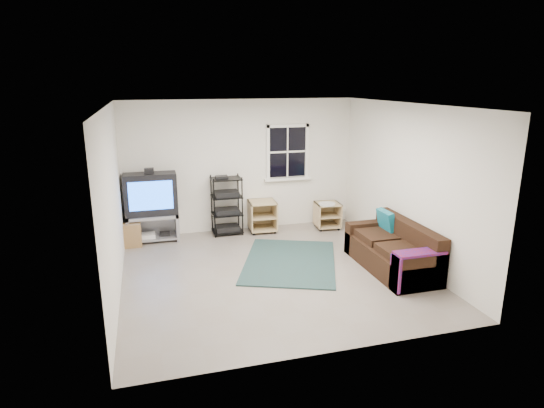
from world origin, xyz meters
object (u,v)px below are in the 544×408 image
object	(u,v)px
side_table_right	(327,213)
sofa	(393,251)
side_table_left	(262,215)
av_rack	(227,209)
tv_unit	(151,201)

from	to	relation	value
side_table_right	sofa	world-z (taller)	sofa
side_table_left	sofa	size ratio (longest dim) A/B	0.34
side_table_left	side_table_right	distance (m)	1.34
side_table_right	av_rack	bearing A→B (deg)	174.65
sofa	side_table_right	bearing A→B (deg)	95.57
tv_unit	av_rack	distance (m)	1.45
side_table_left	sofa	bearing A→B (deg)	-57.53
tv_unit	side_table_right	xyz separation A→B (m)	(3.46, -0.16, -0.46)
side_table_left	av_rack	bearing A→B (deg)	179.23
av_rack	side_table_right	bearing A→B (deg)	-5.35
av_rack	side_table_left	bearing A→B (deg)	-0.77
side_table_left	side_table_right	xyz separation A→B (m)	(1.33, -0.18, -0.02)
tv_unit	side_table_right	distance (m)	3.50
tv_unit	sofa	distance (m)	4.43
tv_unit	side_table_left	size ratio (longest dim) A/B	2.25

